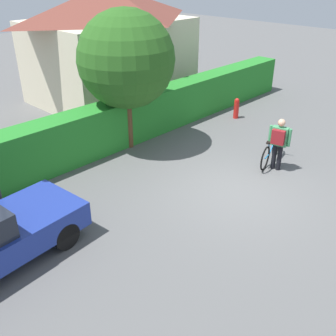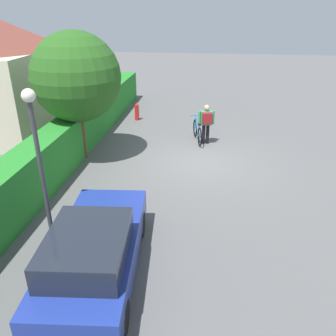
{
  "view_description": "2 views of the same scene",
  "coord_description": "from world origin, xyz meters",
  "px_view_note": "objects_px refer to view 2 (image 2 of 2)",
  "views": [
    {
      "loc": [
        -7.75,
        -4.93,
        5.47
      ],
      "look_at": [
        -1.67,
        0.95,
        0.98
      ],
      "focal_mm": 41.5,
      "sensor_mm": 36.0,
      "label": 1
    },
    {
      "loc": [
        -11.36,
        -0.3,
        5.09
      ],
      "look_at": [
        -2.84,
        0.79,
        1.04
      ],
      "focal_mm": 37.36,
      "sensor_mm": 36.0,
      "label": 2
    }
  ],
  "objects_px": {
    "fire_hydrant": "(137,112)",
    "parked_car_near": "(94,250)",
    "person_rider": "(206,121)",
    "street_lamp": "(37,147)",
    "tree_kerbside": "(76,77)",
    "bicycle": "(197,132)"
  },
  "relations": [
    {
      "from": "fire_hydrant",
      "to": "parked_car_near",
      "type": "bearing_deg",
      "value": -172.47
    },
    {
      "from": "person_rider",
      "to": "fire_hydrant",
      "type": "bearing_deg",
      "value": 50.68
    },
    {
      "from": "street_lamp",
      "to": "parked_car_near",
      "type": "bearing_deg",
      "value": -128.01
    },
    {
      "from": "tree_kerbside",
      "to": "person_rider",
      "type": "bearing_deg",
      "value": -66.0
    },
    {
      "from": "parked_car_near",
      "to": "bicycle",
      "type": "distance_m",
      "value": 8.34
    },
    {
      "from": "person_rider",
      "to": "bicycle",
      "type": "bearing_deg",
      "value": 50.88
    },
    {
      "from": "street_lamp",
      "to": "fire_hydrant",
      "type": "bearing_deg",
      "value": -0.3
    },
    {
      "from": "person_rider",
      "to": "street_lamp",
      "type": "relative_size",
      "value": 0.44
    },
    {
      "from": "person_rider",
      "to": "tree_kerbside",
      "type": "distance_m",
      "value": 5.12
    },
    {
      "from": "person_rider",
      "to": "tree_kerbside",
      "type": "bearing_deg",
      "value": 114.0
    },
    {
      "from": "bicycle",
      "to": "street_lamp",
      "type": "relative_size",
      "value": 0.5
    },
    {
      "from": "fire_hydrant",
      "to": "street_lamp",
      "type": "bearing_deg",
      "value": 179.7
    },
    {
      "from": "parked_car_near",
      "to": "tree_kerbside",
      "type": "xyz_separation_m",
      "value": [
        5.97,
        2.37,
        2.17
      ]
    },
    {
      "from": "bicycle",
      "to": "fire_hydrant",
      "type": "height_order",
      "value": "bicycle"
    },
    {
      "from": "person_rider",
      "to": "fire_hydrant",
      "type": "height_order",
      "value": "person_rider"
    },
    {
      "from": "parked_car_near",
      "to": "fire_hydrant",
      "type": "distance_m",
      "value": 10.75
    },
    {
      "from": "tree_kerbside",
      "to": "fire_hydrant",
      "type": "bearing_deg",
      "value": -11.65
    },
    {
      "from": "street_lamp",
      "to": "fire_hydrant",
      "type": "xyz_separation_m",
      "value": [
        9.52,
        -0.05,
        -1.96
      ]
    },
    {
      "from": "parked_car_near",
      "to": "tree_kerbside",
      "type": "distance_m",
      "value": 6.78
    },
    {
      "from": "tree_kerbside",
      "to": "fire_hydrant",
      "type": "height_order",
      "value": "tree_kerbside"
    },
    {
      "from": "street_lamp",
      "to": "tree_kerbside",
      "type": "height_order",
      "value": "tree_kerbside"
    },
    {
      "from": "street_lamp",
      "to": "fire_hydrant",
      "type": "height_order",
      "value": "street_lamp"
    }
  ]
}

